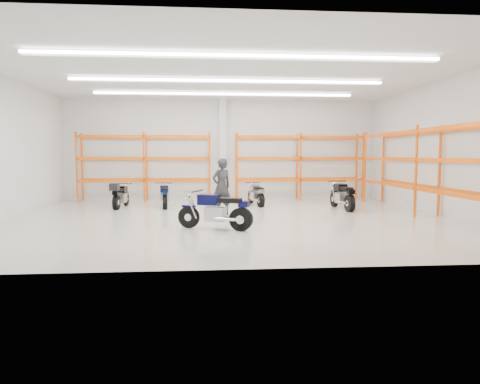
{
  "coord_description": "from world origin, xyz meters",
  "views": [
    {
      "loc": [
        -0.76,
        -13.44,
        2.04
      ],
      "look_at": [
        0.35,
        0.5,
        0.82
      ],
      "focal_mm": 32.0,
      "sensor_mm": 36.0,
      "label": 1
    }
  ],
  "objects": [
    {
      "name": "pallet_racking_side",
      "position": [
        6.48,
        0.0,
        1.81
      ],
      "size": [
        0.87,
        9.07,
        3.0
      ],
      "color": "orange",
      "rests_on": "ground"
    },
    {
      "name": "pallet_racking_back_right",
      "position": [
        3.4,
        5.48,
        1.79
      ],
      "size": [
        5.67,
        0.87,
        3.0
      ],
      "color": "orange",
      "rests_on": "ground"
    },
    {
      "name": "motorcycle_back_d",
      "position": [
        4.3,
        1.99,
        0.49
      ],
      "size": [
        0.71,
        2.14,
        1.05
      ],
      "color": "black",
      "rests_on": "ground"
    },
    {
      "name": "room_shell",
      "position": [
        0.0,
        0.03,
        3.28
      ],
      "size": [
        14.02,
        12.02,
        4.51
      ],
      "color": "white",
      "rests_on": "ground"
    },
    {
      "name": "pallet_racking_back_left",
      "position": [
        -3.4,
        5.48,
        1.79
      ],
      "size": [
        5.67,
        0.87,
        3.0
      ],
      "color": "orange",
      "rests_on": "ground"
    },
    {
      "name": "structural_column",
      "position": [
        0.0,
        5.82,
        2.25
      ],
      "size": [
        0.32,
        0.32,
        4.5
      ],
      "primitive_type": "cube",
      "color": "white",
      "rests_on": "ground"
    },
    {
      "name": "standing_man",
      "position": [
        -0.24,
        0.96,
        0.96
      ],
      "size": [
        0.84,
        0.75,
        1.92
      ],
      "primitive_type": "imported",
      "rotation": [
        0.0,
        0.0,
        3.67
      ],
      "color": "#232326",
      "rests_on": "ground"
    },
    {
      "name": "motorcycle_back_c",
      "position": [
        1.25,
        3.52,
        0.43
      ],
      "size": [
        0.65,
        1.85,
        0.92
      ],
      "color": "black",
      "rests_on": "ground"
    },
    {
      "name": "motorcycle_back_a",
      "position": [
        -4.04,
        3.06,
        0.48
      ],
      "size": [
        0.62,
        1.94,
        1.0
      ],
      "color": "black",
      "rests_on": "ground"
    },
    {
      "name": "motorcycle_main",
      "position": [
        -0.44,
        -1.9,
        0.5
      ],
      "size": [
        2.05,
        1.05,
        1.06
      ],
      "color": "black",
      "rests_on": "ground"
    },
    {
      "name": "motorcycle_back_b",
      "position": [
        -2.37,
        3.18,
        0.44
      ],
      "size": [
        0.63,
        1.9,
        0.93
      ],
      "color": "black",
      "rests_on": "ground"
    },
    {
      "name": "ground",
      "position": [
        0.0,
        0.0,
        0.0
      ],
      "size": [
        14.0,
        14.0,
        0.0
      ],
      "primitive_type": "plane",
      "color": "beige",
      "rests_on": "ground"
    }
  ]
}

